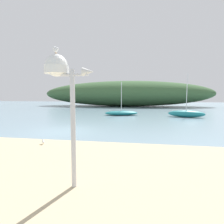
{
  "coord_description": "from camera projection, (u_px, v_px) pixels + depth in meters",
  "views": [
    {
      "loc": [
        5.43,
        -12.34,
        2.5
      ],
      "look_at": [
        2.88,
        2.15,
        1.18
      ],
      "focal_mm": 29.79,
      "sensor_mm": 36.0,
      "label": 1
    }
  ],
  "objects": [
    {
      "name": "distant_hill",
      "position": [
        125.0,
        94.0,
        43.17
      ],
      "size": [
        39.16,
        11.14,
        5.82
      ],
      "primitive_type": "ellipsoid",
      "color": "#3D6038",
      "rests_on": "ground"
    },
    {
      "name": "seagull_on_radar",
      "position": [
        56.0,
        49.0,
        4.48
      ],
      "size": [
        0.25,
        0.21,
        0.2
      ],
      "color": "orange",
      "rests_on": "mast_structure"
    },
    {
      "name": "ground_plane",
      "position": [
        67.0,
        130.0,
        13.26
      ],
      "size": [
        120.0,
        120.0,
        0.0
      ],
      "primitive_type": "plane",
      "color": "#7A99A8"
    },
    {
      "name": "sailboat_mid_channel",
      "position": [
        121.0,
        113.0,
        23.43
      ],
      "size": [
        4.41,
        2.54,
        4.18
      ],
      "color": "teal",
      "rests_on": "ground"
    },
    {
      "name": "mast_structure",
      "position": [
        60.0,
        77.0,
        4.51
      ],
      "size": [
        1.23,
        0.58,
        3.29
      ],
      "color": "silver",
      "rests_on": "beach_sand"
    },
    {
      "name": "sailboat_off_point",
      "position": [
        186.0,
        114.0,
        21.3
      ],
      "size": [
        4.17,
        2.23,
        4.94
      ],
      "color": "teal",
      "rests_on": "ground"
    },
    {
      "name": "seagull_near_waterline",
      "position": [
        43.0,
        141.0,
        8.78
      ],
      "size": [
        0.24,
        0.28,
        0.22
      ],
      "color": "orange",
      "rests_on": "beach_sand"
    }
  ]
}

